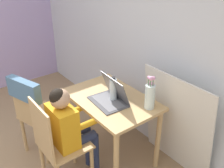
% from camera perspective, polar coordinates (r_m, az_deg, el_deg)
% --- Properties ---
extents(wall_back, '(6.40, 0.05, 2.50)m').
position_cam_1_polar(wall_back, '(2.73, 7.92, 11.04)').
color(wall_back, silver).
rests_on(wall_back, ground_plane).
extents(dining_table, '(0.93, 0.62, 0.72)m').
position_cam_1_polar(dining_table, '(2.61, -0.18, -5.31)').
color(dining_table, tan).
rests_on(dining_table, ground_plane).
extents(chair_occupied, '(0.40, 0.40, 0.93)m').
position_cam_1_polar(chair_occupied, '(2.41, -11.80, -12.84)').
color(chair_occupied, tan).
rests_on(chair_occupied, ground_plane).
extents(chair_spare, '(0.51, 0.53, 0.94)m').
position_cam_1_polar(chair_spare, '(2.72, -16.87, -4.50)').
color(chair_spare, tan).
rests_on(chair_spare, ground_plane).
extents(person_seated, '(0.31, 0.42, 1.02)m').
position_cam_1_polar(person_seated, '(2.35, -9.40, -8.79)').
color(person_seated, orange).
rests_on(person_seated, ground_plane).
extents(laptop, '(0.39, 0.29, 0.25)m').
position_cam_1_polar(laptop, '(2.47, -0.25, -2.65)').
color(laptop, '#4C4C51').
rests_on(laptop, dining_table).
extents(flower_vase, '(0.09, 0.09, 0.33)m').
position_cam_1_polar(flower_vase, '(2.36, 8.27, -2.39)').
color(flower_vase, silver).
rests_on(flower_vase, dining_table).
extents(water_bottle, '(0.07, 0.07, 0.24)m').
position_cam_1_polar(water_bottle, '(2.47, 0.26, -1.19)').
color(water_bottle, silver).
rests_on(water_bottle, dining_table).
extents(cardboard_panel, '(0.79, 0.16, 1.02)m').
position_cam_1_polar(cardboard_panel, '(2.62, 13.82, -8.43)').
color(cardboard_panel, silver).
rests_on(cardboard_panel, ground_plane).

